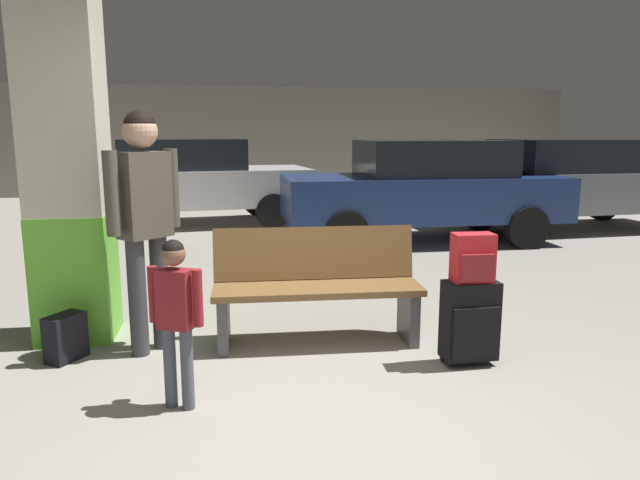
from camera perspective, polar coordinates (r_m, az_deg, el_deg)
The scene contains 12 objects.
ground_plane at distance 7.06m, azimuth -4.75°, elevation -3.27°, with size 18.00×18.00×0.10m, color gray.
garage_back_wall at distance 15.70m, azimuth -7.54°, elevation 9.61°, with size 18.00×0.12×2.80m, color gray.
structural_pillar at distance 4.91m, azimuth -23.51°, elevation 7.15°, with size 0.57×0.57×2.85m.
bench at distance 4.55m, azimuth -0.33°, elevation -4.59°, with size 1.62×0.60×0.89m.
suitcase at distance 4.27m, azimuth 14.49°, elevation -7.67°, with size 0.38×0.24×0.60m.
backpack_bright at distance 4.15m, azimuth 14.77°, elevation -1.76°, with size 0.29×0.20×0.34m.
child at distance 3.51m, azimuth -13.96°, elevation -6.29°, with size 0.32×0.26×1.03m.
adult at distance 4.40m, azimuth -16.85°, elevation 3.19°, with size 0.47×0.45×1.78m.
backpack_dark_floor at distance 4.64m, azimuth -23.73°, elevation -8.76°, with size 0.30×0.32×0.34m.
parked_car_near at distance 8.88m, azimuth 10.12°, elevation 5.05°, with size 4.12×1.83×1.51m.
parked_car_side at distance 10.66m, azimuth 23.20°, elevation 5.26°, with size 4.19×1.99×1.51m.
parked_car_far at distance 10.59m, azimuth -12.65°, elevation 5.82°, with size 4.25×2.12×1.51m.
Camera 1 is at (-0.54, -2.83, 1.63)m, focal length 32.66 mm.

